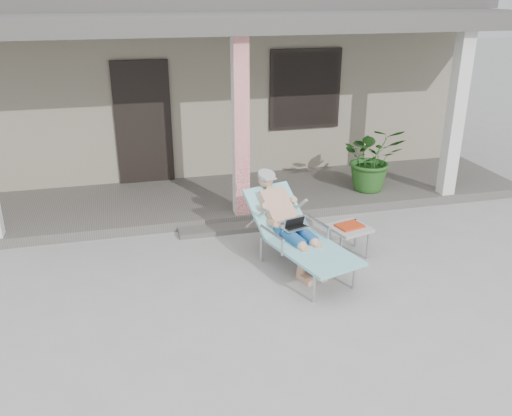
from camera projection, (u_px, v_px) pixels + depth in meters
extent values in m
plane|color=#9E9E99|center=(281.00, 291.00, 6.43)|extent=(60.00, 60.00, 0.00)
cube|color=gray|center=(197.00, 80.00, 11.70)|extent=(10.00, 5.00, 3.00)
cube|color=black|center=(143.00, 123.00, 9.25)|extent=(0.95, 0.06, 2.10)
cube|color=black|center=(305.00, 89.00, 9.73)|extent=(1.20, 0.06, 1.30)
cube|color=black|center=(305.00, 89.00, 9.73)|extent=(1.32, 0.05, 1.42)
cube|color=#605B56|center=(230.00, 198.00, 9.10)|extent=(10.00, 2.00, 0.15)
cube|color=red|center=(241.00, 129.00, 7.81)|extent=(0.22, 0.22, 2.61)
cube|color=silver|center=(455.00, 116.00, 8.60)|extent=(0.22, 0.22, 2.61)
cube|color=#474442|center=(227.00, 22.00, 8.04)|extent=(10.00, 2.30, 0.24)
cube|color=#605B56|center=(246.00, 227.00, 8.08)|extent=(2.00, 0.30, 0.07)
cylinder|color=#B7B7BC|center=(314.00, 289.00, 6.14)|extent=(0.04, 0.04, 0.35)
cylinder|color=#B7B7BC|center=(354.00, 276.00, 6.42)|extent=(0.04, 0.04, 0.35)
cylinder|color=#B7B7BC|center=(261.00, 249.00, 7.07)|extent=(0.04, 0.04, 0.35)
cylinder|color=#B7B7BC|center=(299.00, 239.00, 7.35)|extent=(0.04, 0.04, 0.35)
cube|color=#B7B7BC|center=(313.00, 253.00, 6.56)|extent=(0.90, 1.28, 0.03)
cube|color=#93DDE4|center=(313.00, 251.00, 6.55)|extent=(1.00, 1.34, 0.04)
cube|color=#B7B7BC|center=(276.00, 213.00, 7.15)|extent=(0.73, 0.70, 0.47)
cube|color=#93DDE4|center=(276.00, 210.00, 7.13)|extent=(0.84, 0.79, 0.53)
cylinder|color=#A2A3A5|center=(265.00, 174.00, 7.19)|extent=(0.29, 0.29, 0.12)
cube|color=silver|center=(294.00, 227.00, 6.81)|extent=(0.37, 0.30, 0.22)
cube|color=#ADAEA9|center=(349.00, 228.00, 7.19)|extent=(0.59, 0.59, 0.04)
cylinder|color=#B7B7BC|center=(341.00, 250.00, 7.05)|extent=(0.03, 0.03, 0.36)
cylinder|color=#B7B7BC|center=(368.00, 246.00, 7.14)|extent=(0.03, 0.03, 0.36)
cylinder|color=#B7B7BC|center=(330.00, 237.00, 7.40)|extent=(0.03, 0.03, 0.36)
cylinder|color=#B7B7BC|center=(356.00, 234.00, 7.48)|extent=(0.03, 0.03, 0.36)
cube|color=red|center=(350.00, 226.00, 7.18)|extent=(0.39, 0.33, 0.03)
cube|color=black|center=(346.00, 222.00, 7.29)|extent=(0.33, 0.11, 0.03)
imported|color=#26591E|center=(372.00, 158.00, 9.05)|extent=(1.19, 1.10, 1.12)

